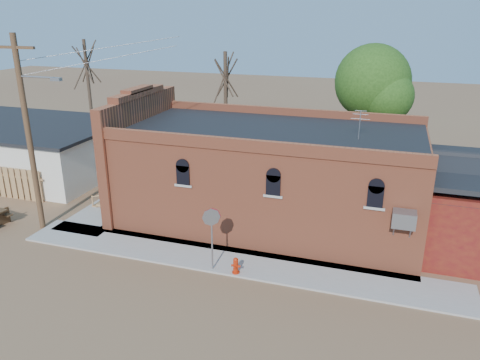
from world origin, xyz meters
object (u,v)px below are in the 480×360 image
(fire_hydrant, at_px, (236,265))
(brick_bar, at_px, (264,175))
(utility_pole, at_px, (29,131))
(trash_barrel, at_px, (135,197))
(stop_sign, at_px, (212,223))

(fire_hydrant, bearing_deg, brick_bar, 69.66)
(utility_pole, height_order, trash_barrel, utility_pole)
(trash_barrel, bearing_deg, stop_sign, -38.15)
(utility_pole, height_order, stop_sign, utility_pole)
(fire_hydrant, distance_m, trash_barrel, 8.89)
(fire_hydrant, bearing_deg, utility_pole, 148.75)
(stop_sign, bearing_deg, trash_barrel, 132.47)
(fire_hydrant, bearing_deg, trash_barrel, 121.23)
(brick_bar, bearing_deg, fire_hydrant, -85.82)
(fire_hydrant, relative_size, trash_barrel, 0.80)
(utility_pole, relative_size, stop_sign, 3.41)
(brick_bar, relative_size, trash_barrel, 19.39)
(fire_hydrant, distance_m, stop_sign, 1.96)
(brick_bar, relative_size, utility_pole, 1.82)
(fire_hydrant, relative_size, stop_sign, 0.26)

